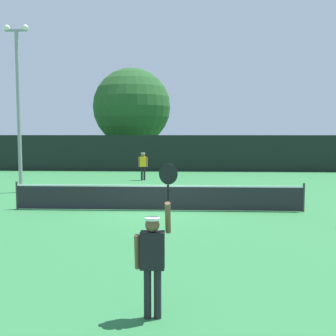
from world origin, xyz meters
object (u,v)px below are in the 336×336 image
(player_receiving, at_px, (143,163))
(light_pole, at_px, (18,98))
(tennis_ball, at_px, (166,201))
(parked_car_near, at_px, (148,156))
(large_tree, at_px, (132,107))
(player_serving, at_px, (153,252))

(player_receiving, distance_m, light_pole, 8.51)
(player_receiving, bearing_deg, tennis_ball, 103.00)
(parked_car_near, bearing_deg, large_tree, -157.95)
(player_receiving, bearing_deg, large_tree, -79.01)
(light_pole, xyz_separation_m, large_tree, (3.24, 16.85, 0.55))
(player_receiving, bearing_deg, parked_car_near, -85.73)
(player_serving, xyz_separation_m, tennis_ball, (-0.41, 11.19, -1.04))
(player_serving, relative_size, light_pole, 0.31)
(light_pole, bearing_deg, player_serving, -60.58)
(parked_car_near, bearing_deg, player_serving, -81.73)
(player_serving, height_order, parked_car_near, player_serving)
(parked_car_near, bearing_deg, player_receiving, -83.21)
(player_receiving, height_order, light_pole, light_pole)
(light_pole, xyz_separation_m, parked_car_near, (4.57, 17.32, -3.82))
(player_serving, distance_m, large_tree, 31.08)
(tennis_ball, height_order, large_tree, large_tree)
(light_pole, relative_size, large_tree, 0.94)
(tennis_ball, height_order, light_pole, light_pole)
(player_receiving, bearing_deg, player_serving, 96.68)
(light_pole, bearing_deg, parked_car_near, 75.23)
(light_pole, bearing_deg, tennis_ball, -18.59)
(tennis_ball, relative_size, parked_car_near, 0.02)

